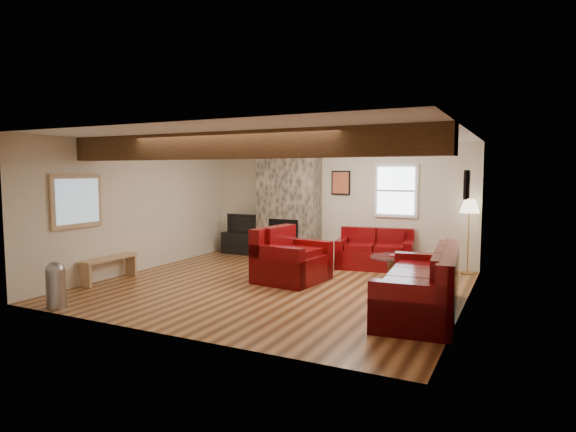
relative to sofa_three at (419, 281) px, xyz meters
name	(u,v)px	position (x,y,z in m)	size (l,w,h in m)	color
room	(276,213)	(-2.48, 0.50, 0.80)	(8.00, 8.00, 8.00)	#512D15
oak_beam	(235,145)	(-2.48, -0.75, 1.86)	(6.00, 0.36, 0.38)	#321C0F
chimney_breast	(288,204)	(-3.48, 2.99, 0.77)	(1.40, 0.67, 2.50)	#352F29
back_window	(396,191)	(-1.13, 3.21, 1.10)	(0.90, 0.08, 1.10)	white
hatch_window	(77,201)	(-5.44, -1.00, 1.00)	(0.08, 1.00, 0.90)	tan
ceiling_dome	(346,143)	(-1.58, 1.40, 1.99)	(0.40, 0.40, 0.18)	white
artwork_back	(341,183)	(-2.33, 3.21, 1.25)	(0.42, 0.06, 0.52)	black
artwork_right	(466,185)	(0.48, 0.80, 1.30)	(0.06, 0.55, 0.42)	black
sofa_three	(419,281)	(0.00, 0.00, 0.00)	(2.31, 0.97, 0.89)	#460507
loveseat	(375,249)	(-1.41, 2.73, -0.05)	(1.49, 0.85, 0.79)	#460507
armchair_red	(292,255)	(-2.40, 0.95, 0.03)	(1.17, 1.03, 0.95)	#460507
coffee_table	(397,269)	(-0.72, 1.71, -0.22)	(0.92, 0.92, 0.48)	#412815
tv_cabinet	(243,243)	(-4.69, 3.03, -0.19)	(1.01, 0.40, 0.50)	black
television	(243,223)	(-4.69, 3.03, 0.28)	(0.77, 0.10, 0.44)	black
floor_lamp	(469,210)	(0.32, 3.00, 0.77)	(0.36, 0.36, 1.42)	tan
pine_bench	(109,269)	(-5.31, -0.48, -0.23)	(0.26, 1.13, 0.43)	tan
pedal_bin	(56,285)	(-4.68, -2.05, -0.11)	(0.27, 0.27, 0.67)	#959599
coal_bucket	(295,258)	(-2.93, 2.21, -0.28)	(0.35, 0.35, 0.33)	slate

